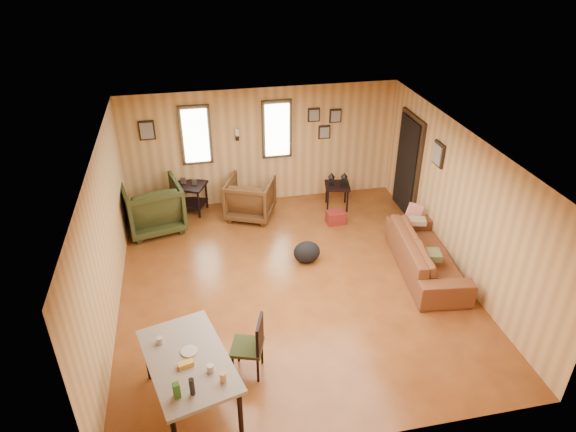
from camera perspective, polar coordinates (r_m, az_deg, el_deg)
name	(u,v)px	position (r m, az deg, el deg)	size (l,w,h in m)	color
room	(300,210)	(8.07, 1.36, 0.64)	(5.54, 6.04, 2.44)	brown
sofa	(428,249)	(8.85, 15.24, -3.53)	(2.18, 0.64, 0.85)	brown
recliner_brown	(250,196)	(10.14, -4.23, 2.21)	(0.87, 0.81, 0.89)	#4C2F16
recliner_green	(153,204)	(9.98, -14.81, 1.27)	(1.03, 0.96, 1.06)	#2B3016
end_table	(191,193)	(10.47, -10.78, 2.52)	(0.76, 0.73, 0.75)	black
side_table	(337,184)	(10.44, 5.51, 3.59)	(0.58, 0.58, 0.79)	black
cooler	(336,218)	(10.06, 5.32, -0.17)	(0.35, 0.26, 0.25)	maroon
backpack	(307,252)	(8.87, 2.11, -4.04)	(0.52, 0.42, 0.40)	black
sofa_pillows	(422,234)	(9.10, 14.70, -1.96)	(0.66, 1.54, 0.31)	brown
dining_table	(188,364)	(6.32, -11.00, -15.83)	(1.24, 1.66, 0.97)	gray
dining_chair	(252,344)	(6.74, -4.00, -13.96)	(0.50, 0.50, 0.88)	#2B3016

